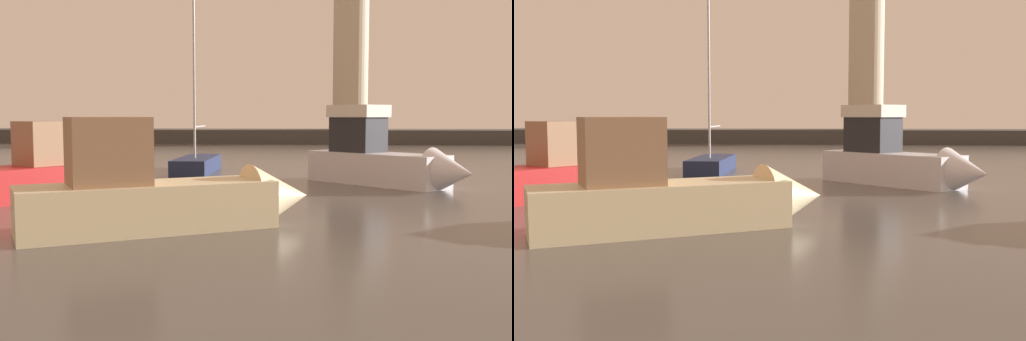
{
  "view_description": "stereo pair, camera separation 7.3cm",
  "coord_description": "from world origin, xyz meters",
  "views": [
    {
      "loc": [
        2.09,
        -0.74,
        3.1
      ],
      "look_at": [
        0.43,
        20.16,
        1.22
      ],
      "focal_mm": 43.3,
      "sensor_mm": 36.0,
      "label": 1
    },
    {
      "loc": [
        2.16,
        -0.74,
        3.1
      ],
      "look_at": [
        0.43,
        20.16,
        1.22
      ],
      "focal_mm": 43.3,
      "sensor_mm": 36.0,
      "label": 2
    }
  ],
  "objects": [
    {
      "name": "ground_plane",
      "position": [
        0.0,
        34.33,
        0.0
      ],
      "size": [
        220.0,
        220.0,
        0.0
      ],
      "primitive_type": "plane",
      "color": "#4C4742"
    },
    {
      "name": "motorboat_0",
      "position": [
        -8.48,
        20.77,
        0.87
      ],
      "size": [
        5.77,
        7.2,
        3.28
      ],
      "color": "#B21E1E",
      "rests_on": "ground_plane"
    },
    {
      "name": "sailboat_moored",
      "position": [
        -3.79,
        32.47,
        0.49
      ],
      "size": [
        1.84,
        6.15,
        10.02
      ],
      "color": "#1E284C",
      "rests_on": "ground_plane"
    },
    {
      "name": "lighthouse",
      "position": [
        7.07,
        68.66,
        10.52
      ],
      "size": [
        3.86,
        3.86,
        19.01
      ],
      "color": "beige",
      "rests_on": "breakwater"
    },
    {
      "name": "motorboat_2",
      "position": [
        5.73,
        26.97,
        1.15
      ],
      "size": [
        7.18,
        6.96,
        3.79
      ],
      "color": "silver",
      "rests_on": "ground_plane"
    },
    {
      "name": "breakwater",
      "position": [
        0.0,
        68.66,
        0.76
      ],
      "size": [
        88.37,
        6.63,
        1.52
      ],
      "primitive_type": "cube",
      "color": "#423F3D",
      "rests_on": "ground_plane"
    },
    {
      "name": "motorboat_1",
      "position": [
        -1.45,
        15.74,
        0.95
      ],
      "size": [
        8.22,
        5.77,
        3.35
      ],
      "color": "beige",
      "rests_on": "ground_plane"
    }
  ]
}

